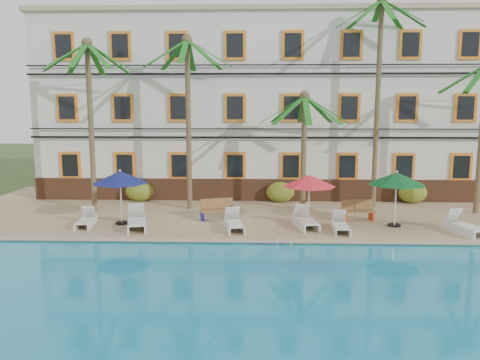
{
  "coord_description": "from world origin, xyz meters",
  "views": [
    {
      "loc": [
        -0.36,
        -18.02,
        5.26
      ],
      "look_at": [
        -1.1,
        3.0,
        2.0
      ],
      "focal_mm": 35.0,
      "sensor_mm": 36.0,
      "label": 1
    }
  ],
  "objects_px": {
    "umbrella_blue": "(120,178)",
    "umbrella_red": "(309,181)",
    "palm_c": "(304,132)",
    "lounger_a": "(86,220)",
    "palm_d": "(379,77)",
    "lounger_c": "(234,223)",
    "palm_a": "(90,102)",
    "bench_left": "(216,209)",
    "umbrella_green": "(397,179)",
    "lounger_e": "(340,225)",
    "palm_b": "(188,99)",
    "lounger_b": "(137,221)",
    "lounger_f": "(463,226)",
    "pool_ladder": "(284,243)",
    "lounger_d": "(305,220)",
    "bench_right": "(357,210)"
  },
  "relations": [
    {
      "from": "umbrella_blue",
      "to": "lounger_d",
      "type": "distance_m",
      "value": 8.12
    },
    {
      "from": "bench_left",
      "to": "bench_right",
      "type": "bearing_deg",
      "value": -0.55
    },
    {
      "from": "umbrella_red",
      "to": "lounger_d",
      "type": "height_order",
      "value": "umbrella_red"
    },
    {
      "from": "palm_b",
      "to": "lounger_b",
      "type": "relative_size",
      "value": 3.9
    },
    {
      "from": "lounger_e",
      "to": "lounger_f",
      "type": "distance_m",
      "value": 4.89
    },
    {
      "from": "palm_d",
      "to": "bench_right",
      "type": "bearing_deg",
      "value": -115.49
    },
    {
      "from": "umbrella_blue",
      "to": "umbrella_red",
      "type": "distance_m",
      "value": 8.1
    },
    {
      "from": "palm_c",
      "to": "pool_ladder",
      "type": "height_order",
      "value": "palm_c"
    },
    {
      "from": "palm_c",
      "to": "lounger_a",
      "type": "distance_m",
      "value": 10.74
    },
    {
      "from": "umbrella_blue",
      "to": "lounger_f",
      "type": "relative_size",
      "value": 1.16
    },
    {
      "from": "lounger_f",
      "to": "palm_b",
      "type": "bearing_deg",
      "value": 159.99
    },
    {
      "from": "umbrella_green",
      "to": "lounger_a",
      "type": "height_order",
      "value": "umbrella_green"
    },
    {
      "from": "palm_b",
      "to": "lounger_a",
      "type": "xyz_separation_m",
      "value": [
        -3.93,
        -3.66,
        -5.15
      ]
    },
    {
      "from": "palm_d",
      "to": "lounger_e",
      "type": "distance_m",
      "value": 8.36
    },
    {
      "from": "umbrella_green",
      "to": "lounger_e",
      "type": "height_order",
      "value": "umbrella_green"
    },
    {
      "from": "umbrella_blue",
      "to": "bench_left",
      "type": "xyz_separation_m",
      "value": [
        4.02,
        1.04,
        -1.57
      ]
    },
    {
      "from": "pool_ladder",
      "to": "bench_right",
      "type": "bearing_deg",
      "value": 46.07
    },
    {
      "from": "lounger_d",
      "to": "bench_left",
      "type": "distance_m",
      "value": 4.13
    },
    {
      "from": "umbrella_green",
      "to": "bench_left",
      "type": "height_order",
      "value": "umbrella_green"
    },
    {
      "from": "palm_d",
      "to": "lounger_c",
      "type": "distance_m",
      "value": 10.47
    },
    {
      "from": "lounger_d",
      "to": "bench_right",
      "type": "bearing_deg",
      "value": 27.56
    },
    {
      "from": "pool_ladder",
      "to": "lounger_c",
      "type": "bearing_deg",
      "value": 137.04
    },
    {
      "from": "umbrella_green",
      "to": "umbrella_blue",
      "type": "bearing_deg",
      "value": -179.91
    },
    {
      "from": "bench_left",
      "to": "umbrella_red",
      "type": "bearing_deg",
      "value": -14.16
    },
    {
      "from": "palm_b",
      "to": "lounger_e",
      "type": "distance_m",
      "value": 9.46
    },
    {
      "from": "palm_d",
      "to": "lounger_b",
      "type": "xyz_separation_m",
      "value": [
        -11.0,
        -4.76,
        -6.17
      ]
    },
    {
      "from": "lounger_a",
      "to": "bench_left",
      "type": "relative_size",
      "value": 1.1
    },
    {
      "from": "palm_b",
      "to": "lounger_e",
      "type": "bearing_deg",
      "value": -31.48
    },
    {
      "from": "lounger_b",
      "to": "lounger_d",
      "type": "distance_m",
      "value": 7.1
    },
    {
      "from": "umbrella_blue",
      "to": "bench_left",
      "type": "bearing_deg",
      "value": 14.54
    },
    {
      "from": "lounger_b",
      "to": "bench_left",
      "type": "bearing_deg",
      "value": 29.0
    },
    {
      "from": "pool_ladder",
      "to": "palm_c",
      "type": "bearing_deg",
      "value": 77.53
    },
    {
      "from": "lounger_d",
      "to": "pool_ladder",
      "type": "height_order",
      "value": "lounger_d"
    },
    {
      "from": "palm_b",
      "to": "umbrella_green",
      "type": "xyz_separation_m",
      "value": [
        9.24,
        -3.2,
        -3.36
      ]
    },
    {
      "from": "umbrella_green",
      "to": "lounger_b",
      "type": "relative_size",
      "value": 1.1
    },
    {
      "from": "lounger_c",
      "to": "pool_ladder",
      "type": "distance_m",
      "value": 2.7
    },
    {
      "from": "palm_a",
      "to": "palm_c",
      "type": "distance_m",
      "value": 10.29
    },
    {
      "from": "palm_c",
      "to": "umbrella_red",
      "type": "height_order",
      "value": "palm_c"
    },
    {
      "from": "umbrella_red",
      "to": "pool_ladder",
      "type": "xyz_separation_m",
      "value": [
        -1.2,
        -2.65,
        -1.93
      ]
    },
    {
      "from": "palm_a",
      "to": "bench_right",
      "type": "relative_size",
      "value": 5.25
    },
    {
      "from": "lounger_a",
      "to": "palm_c",
      "type": "bearing_deg",
      "value": 19.52
    },
    {
      "from": "palm_b",
      "to": "pool_ladder",
      "type": "bearing_deg",
      "value": -53.19
    },
    {
      "from": "palm_d",
      "to": "lounger_d",
      "type": "relative_size",
      "value": 5.07
    },
    {
      "from": "bench_left",
      "to": "lounger_a",
      "type": "bearing_deg",
      "value": -164.7
    },
    {
      "from": "lounger_a",
      "to": "lounger_f",
      "type": "bearing_deg",
      "value": -2.17
    },
    {
      "from": "lounger_f",
      "to": "lounger_d",
      "type": "bearing_deg",
      "value": 173.33
    },
    {
      "from": "lounger_f",
      "to": "umbrella_green",
      "type": "bearing_deg",
      "value": 156.61
    },
    {
      "from": "palm_d",
      "to": "lounger_f",
      "type": "bearing_deg",
      "value": -65.15
    },
    {
      "from": "umbrella_blue",
      "to": "lounger_e",
      "type": "xyz_separation_m",
      "value": [
        9.3,
        -0.93,
        -1.78
      ]
    },
    {
      "from": "umbrella_red",
      "to": "lounger_c",
      "type": "distance_m",
      "value": 3.66
    }
  ]
}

